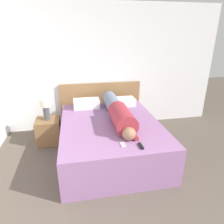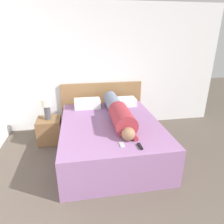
# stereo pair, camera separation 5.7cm
# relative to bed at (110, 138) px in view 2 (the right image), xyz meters

# --- Properties ---
(wall_back) EXTENTS (5.26, 0.06, 2.60)m
(wall_back) POSITION_rel_bed_xyz_m (0.01, 1.23, 1.00)
(wall_back) COLOR white
(wall_back) RESTS_ON ground_plane
(bed) EXTENTS (1.65, 2.08, 0.59)m
(bed) POSITION_rel_bed_xyz_m (0.00, 0.00, 0.00)
(bed) COLOR #936699
(bed) RESTS_ON ground_plane
(headboard) EXTENTS (1.77, 0.04, 1.01)m
(headboard) POSITION_rel_bed_xyz_m (0.00, 1.16, 0.21)
(headboard) COLOR olive
(headboard) RESTS_ON ground_plane
(nightstand) EXTENTS (0.44, 0.45, 0.48)m
(nightstand) POSITION_rel_bed_xyz_m (-1.11, 0.61, -0.06)
(nightstand) COLOR brown
(nightstand) RESTS_ON ground_plane
(table_lamp) EXTENTS (0.19, 0.19, 0.40)m
(table_lamp) POSITION_rel_bed_xyz_m (-1.11, 0.61, 0.43)
(table_lamp) COLOR #4C4C51
(table_lamp) RESTS_ON nightstand
(person_lying) EXTENTS (0.33, 1.71, 0.33)m
(person_lying) POSITION_rel_bed_xyz_m (0.15, 0.08, 0.45)
(person_lying) COLOR #936B4C
(person_lying) RESTS_ON bed
(pillow_near_headboard) EXTENTS (0.52, 0.31, 0.17)m
(pillow_near_headboard) POSITION_rel_bed_xyz_m (-0.34, 0.81, 0.38)
(pillow_near_headboard) COLOR white
(pillow_near_headboard) RESTS_ON bed
(pillow_second) EXTENTS (0.49, 0.31, 0.15)m
(pillow_second) POSITION_rel_bed_xyz_m (0.42, 0.81, 0.37)
(pillow_second) COLOR white
(pillow_second) RESTS_ON bed
(tv_remote) EXTENTS (0.04, 0.15, 0.02)m
(tv_remote) POSITION_rel_bed_xyz_m (0.26, -0.85, 0.31)
(tv_remote) COLOR black
(tv_remote) RESTS_ON bed
(cell_phone) EXTENTS (0.06, 0.13, 0.01)m
(cell_phone) POSITION_rel_bed_xyz_m (0.03, -0.76, 0.30)
(cell_phone) COLOR #B2B7BC
(cell_phone) RESTS_ON bed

